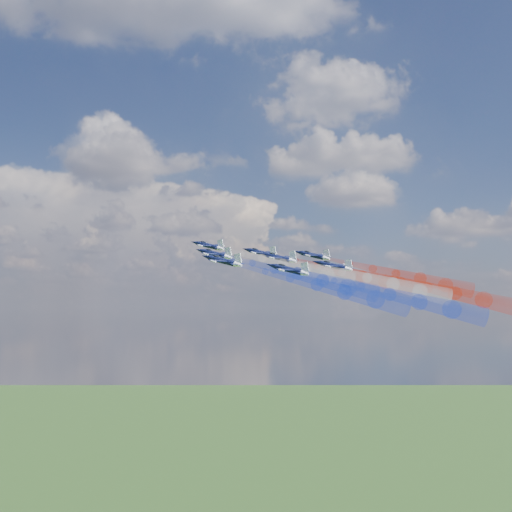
{
  "coord_description": "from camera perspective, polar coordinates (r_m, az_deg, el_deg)",
  "views": [
    {
      "loc": [
        12.47,
        -153.05,
        125.34
      ],
      "look_at": [
        14.02,
        -1.13,
        137.88
      ],
      "focal_mm": 43.58,
      "sensor_mm": 36.0,
      "label": 1
    }
  ],
  "objects": [
    {
      "name": "trail_center_third",
      "position": [
        138.51,
        10.13,
        -2.01
      ],
      "size": [
        32.22,
        25.07,
        12.8
      ],
      "primitive_type": null,
      "rotation": [
        0.24,
        -0.09,
        0.92
      ],
      "color": "white"
    },
    {
      "name": "trail_rear_left",
      "position": [
        123.77,
        12.15,
        -3.43
      ],
      "size": [
        32.22,
        25.07,
        12.8
      ],
      "primitive_type": null,
      "rotation": [
        0.24,
        -0.09,
        0.92
      ],
      "color": "blue"
    },
    {
      "name": "trail_inner_right",
      "position": [
        151.85,
        7.59,
        -1.35
      ],
      "size": [
        32.22,
        25.07,
        12.8
      ],
      "primitive_type": null,
      "rotation": [
        0.24,
        -0.09,
        0.92
      ],
      "color": "red"
    },
    {
      "name": "jet_center_third",
      "position": [
        150.08,
        2.1,
        -0.16
      ],
      "size": [
        15.02,
        14.52,
        6.48
      ],
      "primitive_type": null,
      "rotation": [
        0.24,
        -0.09,
        0.92
      ],
      "color": "black"
    },
    {
      "name": "jet_outer_right",
      "position": [
        165.05,
        5.27,
        0.06
      ],
      "size": [
        15.02,
        14.52,
        6.48
      ],
      "primitive_type": null,
      "rotation": [
        0.24,
        -0.09,
        0.92
      ],
      "color": "black"
    },
    {
      "name": "jet_outer_left",
      "position": [
        133.63,
        -3.04,
        -0.45
      ],
      "size": [
        15.02,
        14.52,
        6.48
      ],
      "primitive_type": null,
      "rotation": [
        0.24,
        -0.09,
        0.92
      ],
      "color": "black"
    },
    {
      "name": "jet_rear_left",
      "position": [
        134.73,
        3.05,
        -1.25
      ],
      "size": [
        15.02,
        14.52,
        6.48
      ],
      "primitive_type": null,
      "rotation": [
        0.24,
        -0.09,
        0.92
      ],
      "color": "black"
    },
    {
      "name": "jet_lead",
      "position": [
        162.69,
        -4.37,
        0.95
      ],
      "size": [
        15.02,
        14.52,
        6.48
      ],
      "primitive_type": null,
      "rotation": [
        0.24,
        -0.09,
        0.92
      ],
      "color": "black"
    },
    {
      "name": "jet_inner_right",
      "position": [
        164.2,
        0.43,
        0.31
      ],
      "size": [
        15.02,
        14.52,
        6.48
      ],
      "primitive_type": null,
      "rotation": [
        0.24,
        -0.09,
        0.92
      ],
      "color": "black"
    },
    {
      "name": "trail_outer_left",
      "position": [
        120.42,
        5.6,
        -2.62
      ],
      "size": [
        32.22,
        25.07,
        12.8
      ],
      "primitive_type": null,
      "rotation": [
        0.24,
        -0.09,
        0.92
      ],
      "color": "blue"
    },
    {
      "name": "jet_rear_right",
      "position": [
        151.26,
        7.14,
        -0.91
      ],
      "size": [
        15.02,
        14.52,
        6.48
      ],
      "primitive_type": null,
      "rotation": [
        0.24,
        -0.09,
        0.92
      ],
      "color": "black"
    },
    {
      "name": "trail_lead",
      "position": [
        148.63,
        2.48,
        -0.68
      ],
      "size": [
        32.22,
        25.07,
        12.8
      ],
      "primitive_type": null,
      "rotation": [
        0.24,
        -0.09,
        0.92
      ],
      "color": "white"
    },
    {
      "name": "trail_outer_right",
      "position": [
        154.48,
        12.72,
        -1.59
      ],
      "size": [
        32.22,
        25.07,
        12.8
      ],
      "primitive_type": null,
      "rotation": [
        0.24,
        -0.09,
        0.92
      ],
      "color": "red"
    },
    {
      "name": "trail_rear_right",
      "position": [
        141.62,
        15.43,
        -2.78
      ],
      "size": [
        32.22,
        25.07,
        12.8
      ],
      "primitive_type": null,
      "rotation": [
        0.24,
        -0.09,
        0.92
      ],
      "color": "red"
    },
    {
      "name": "jet_inner_left",
      "position": [
        148.21,
        -3.79,
        0.19
      ],
      "size": [
        15.02,
        14.52,
        6.48
      ],
      "primitive_type": null,
      "rotation": [
        0.24,
        -0.09,
        0.92
      ],
      "color": "black"
    },
    {
      "name": "trail_inner_left",
      "position": [
        134.53,
        3.86,
        -1.69
      ],
      "size": [
        32.22,
        25.07,
        12.8
      ],
      "primitive_type": null,
      "rotation": [
        0.24,
        -0.09,
        0.92
      ],
      "color": "blue"
    }
  ]
}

